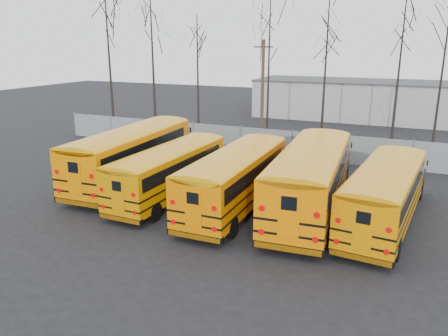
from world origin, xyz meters
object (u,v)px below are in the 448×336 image
at_px(bus_c, 237,174).
at_px(bus_e, 386,190).
at_px(bus_b, 171,167).
at_px(utility_pole_left, 262,93).
at_px(bus_a, 134,150).
at_px(bus_d, 311,174).

xyz_separation_m(bus_c, bus_e, (6.92, 0.64, -0.07)).
bearing_deg(bus_c, bus_b, 178.78).
xyz_separation_m(bus_e, utility_pole_left, (-10.37, 12.98, 2.56)).
bearing_deg(bus_a, bus_d, -5.90).
bearing_deg(bus_e, utility_pole_left, 134.12).
bearing_deg(bus_e, bus_c, -169.21).
height_order(bus_c, utility_pole_left, utility_pole_left).
bearing_deg(utility_pole_left, bus_b, -100.94).
bearing_deg(bus_d, bus_c, -169.53).
height_order(bus_a, utility_pole_left, utility_pole_left).
bearing_deg(bus_d, utility_pole_left, 114.59).
distance_m(bus_d, bus_e, 3.46).
height_order(bus_d, utility_pole_left, utility_pole_left).
bearing_deg(bus_c, bus_e, 4.74).
distance_m(bus_b, bus_c, 3.81).
bearing_deg(bus_b, bus_c, 0.77).
bearing_deg(bus_d, bus_a, 172.96).
distance_m(bus_a, bus_b, 3.69).
distance_m(bus_a, bus_c, 7.35).
relative_size(bus_b, bus_e, 0.97).
xyz_separation_m(bus_b, bus_e, (10.73, 0.60, 0.04)).
xyz_separation_m(bus_a, bus_d, (10.69, -0.56, 0.02)).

